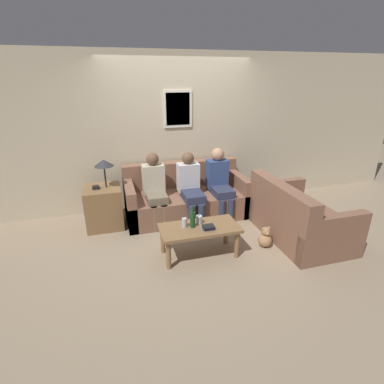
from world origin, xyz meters
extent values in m
plane|color=gray|center=(0.00, 0.00, 0.00)|extent=(16.00, 16.00, 0.00)
cube|color=beige|center=(0.00, 1.04, 1.30)|extent=(9.00, 0.06, 2.60)
cube|color=silver|center=(0.00, 0.99, 1.70)|extent=(0.48, 0.02, 0.60)
cube|color=#B7CCB2|center=(0.00, 0.99, 1.70)|extent=(0.40, 0.01, 0.52)
cube|color=brown|center=(0.00, 0.49, 0.20)|extent=(1.99, 0.93, 0.40)
cube|color=brown|center=(0.00, 0.86, 0.62)|extent=(1.99, 0.20, 0.44)
cube|color=brown|center=(-0.92, 0.49, 0.32)|extent=(0.14, 0.93, 0.64)
cube|color=brown|center=(0.92, 0.49, 0.32)|extent=(0.14, 0.93, 0.64)
cube|color=brown|center=(1.41, -0.66, 0.20)|extent=(0.93, 1.47, 0.40)
cube|color=brown|center=(1.04, -0.66, 0.62)|extent=(0.20, 1.47, 0.44)
cube|color=brown|center=(1.41, -1.32, 0.32)|extent=(0.93, 0.14, 0.64)
cube|color=brown|center=(1.41, 0.01, 0.32)|extent=(0.93, 0.14, 0.64)
cube|color=olive|center=(-0.15, -0.73, 0.39)|extent=(1.02, 0.50, 0.04)
cylinder|color=olive|center=(-0.60, -0.91, 0.19)|extent=(0.06, 0.06, 0.37)
cylinder|color=olive|center=(0.30, -0.91, 0.19)|extent=(0.06, 0.06, 0.37)
cylinder|color=olive|center=(-0.60, -0.54, 0.19)|extent=(0.06, 0.06, 0.37)
cylinder|color=olive|center=(0.30, -0.54, 0.19)|extent=(0.06, 0.06, 0.37)
cube|color=olive|center=(-1.33, 0.47, 0.32)|extent=(0.55, 0.55, 0.64)
cylinder|color=#262628|center=(-1.26, 0.47, 0.82)|extent=(0.02, 0.02, 0.35)
cone|color=#2D2D33|center=(-1.26, 0.47, 1.02)|extent=(0.29, 0.29, 0.10)
cube|color=black|center=(-1.41, 0.44, 0.65)|extent=(0.10, 0.10, 0.02)
cube|color=black|center=(-1.41, 0.44, 0.67)|extent=(0.10, 0.08, 0.03)
cylinder|color=#19421E|center=(-0.23, -0.70, 0.52)|extent=(0.06, 0.06, 0.21)
cylinder|color=#19421E|center=(-0.23, -0.70, 0.67)|extent=(0.02, 0.02, 0.09)
cylinder|color=silver|center=(-0.13, -0.63, 0.47)|extent=(0.08, 0.08, 0.11)
cube|color=navy|center=(-0.06, -0.82, 0.43)|extent=(0.16, 0.10, 0.03)
cube|color=black|center=(-0.06, -0.82, 0.45)|extent=(0.14, 0.12, 0.02)
cylinder|color=#BCBCC1|center=(-0.34, -0.68, 0.47)|extent=(0.07, 0.07, 0.12)
cube|color=#756651|center=(-0.53, 0.30, 0.45)|extent=(0.31, 0.43, 0.14)
cylinder|color=#756651|center=(-0.61, 0.08, 0.20)|extent=(0.11, 0.11, 0.40)
cylinder|color=#756651|center=(-0.45, 0.08, 0.20)|extent=(0.11, 0.11, 0.40)
cube|color=beige|center=(-0.53, 0.51, 0.69)|extent=(0.34, 0.22, 0.47)
sphere|color=brown|center=(-0.53, 0.51, 1.01)|extent=(0.20, 0.20, 0.20)
cube|color=#2D334C|center=(0.03, 0.21, 0.45)|extent=(0.31, 0.50, 0.14)
cylinder|color=#2D334C|center=(-0.05, -0.03, 0.20)|extent=(0.11, 0.11, 0.40)
cylinder|color=#2D334C|center=(0.10, -0.03, 0.20)|extent=(0.11, 0.11, 0.40)
cube|color=silver|center=(0.03, 0.46, 0.68)|extent=(0.34, 0.22, 0.46)
sphere|color=brown|center=(0.03, 0.46, 1.00)|extent=(0.19, 0.19, 0.19)
cube|color=#2D334C|center=(0.54, 0.26, 0.45)|extent=(0.31, 0.46, 0.14)
cylinder|color=#2D334C|center=(0.46, 0.03, 0.20)|extent=(0.11, 0.11, 0.40)
cylinder|color=#2D334C|center=(0.61, 0.03, 0.20)|extent=(0.11, 0.11, 0.40)
cube|color=#33477A|center=(0.54, 0.49, 0.69)|extent=(0.34, 0.22, 0.47)
sphere|color=tan|center=(0.54, 0.49, 1.02)|extent=(0.21, 0.21, 0.21)
sphere|color=#A87A51|center=(0.78, -0.78, 0.09)|extent=(0.19, 0.19, 0.19)
sphere|color=#A87A51|center=(0.78, -0.78, 0.23)|extent=(0.12, 0.12, 0.12)
sphere|color=#A87A51|center=(0.74, -0.78, 0.28)|extent=(0.04, 0.04, 0.04)
sphere|color=#A87A51|center=(0.83, -0.78, 0.28)|extent=(0.04, 0.04, 0.04)
sphere|color=tan|center=(0.78, -0.83, 0.23)|extent=(0.05, 0.05, 0.05)
camera|label=1|loc=(-1.18, -3.97, 2.23)|focal=28.00mm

